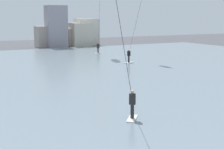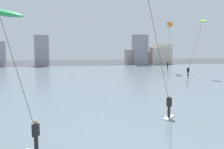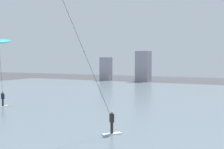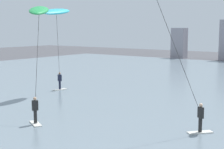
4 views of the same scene
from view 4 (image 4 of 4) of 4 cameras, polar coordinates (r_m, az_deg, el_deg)
kitesurfer_green at (r=22.95m, az=-12.12°, el=9.44°), size 4.37×4.50×7.34m
kitesurfer_cyan at (r=29.85m, az=-9.23°, el=9.42°), size 2.52×4.15×7.62m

